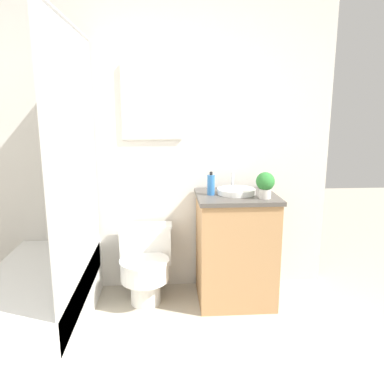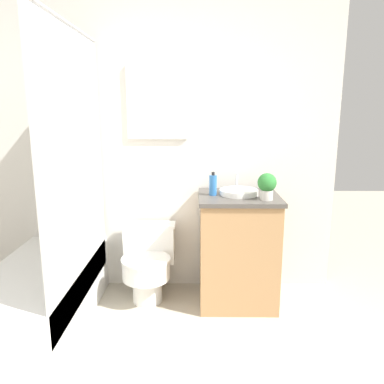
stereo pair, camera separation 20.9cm
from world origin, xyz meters
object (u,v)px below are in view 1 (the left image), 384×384
toilet (146,264)px  sink (236,191)px  soap_bottle (211,185)px  potted_plant (265,184)px

toilet → sink: size_ratio=1.80×
toilet → sink: bearing=-0.6°
soap_bottle → potted_plant: size_ratio=0.92×
sink → potted_plant: potted_plant is taller
sink → soap_bottle: soap_bottle is taller
toilet → sink: (0.69, -0.01, 0.57)m
toilet → sink: sink is taller
sink → potted_plant: (0.18, -0.16, 0.09)m
potted_plant → sink: bearing=138.3°
toilet → potted_plant: 1.10m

